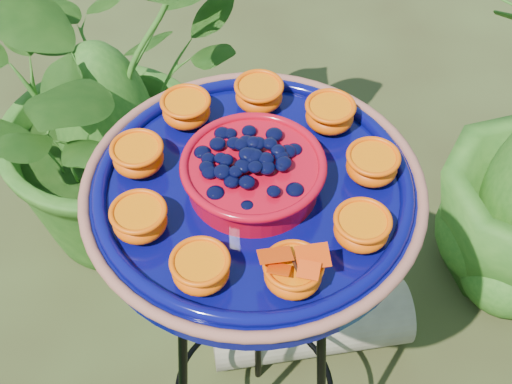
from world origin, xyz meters
TOP-DOWN VIEW (x-y plane):
  - tripod_stand at (-0.14, -0.10)m, footprint 0.36×0.38m
  - feeder_dish at (-0.14, -0.10)m, footprint 0.51×0.51m
  - driftwood_log at (0.00, 0.20)m, footprint 0.56×0.28m
  - shrub_back_left at (-0.59, 0.65)m, footprint 1.12×1.16m

SIDE VIEW (x-z plane):
  - driftwood_log at x=0.00m, z-range 0.00..0.18m
  - shrub_back_left at x=-0.59m, z-range 0.00..0.98m
  - tripod_stand at x=-0.14m, z-range 0.10..1.07m
  - feeder_dish at x=-0.14m, z-range 0.95..1.07m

